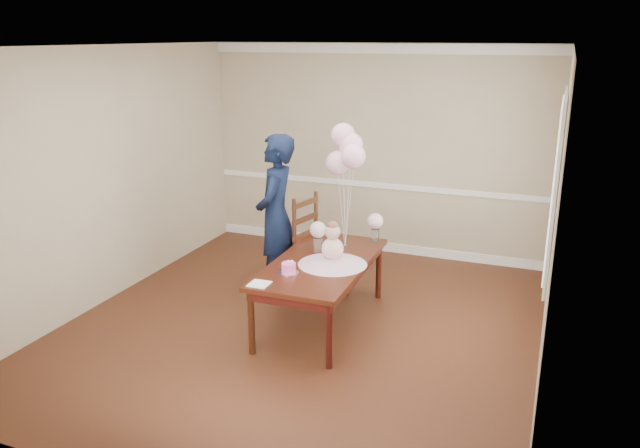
{
  "coord_description": "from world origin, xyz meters",
  "views": [
    {
      "loc": [
        2.23,
        -5.21,
        2.8
      ],
      "look_at": [
        0.15,
        0.13,
        1.05
      ],
      "focal_mm": 35.0,
      "sensor_mm": 36.0,
      "label": 1
    }
  ],
  "objects_px": {
    "birthday_cake": "(289,267)",
    "dining_chair_seat": "(322,254)",
    "dining_table_top": "(321,263)",
    "woman": "(276,217)"
  },
  "relations": [
    {
      "from": "birthday_cake",
      "to": "dining_chair_seat",
      "type": "relative_size",
      "value": 0.27
    },
    {
      "from": "dining_table_top",
      "to": "woman",
      "type": "xyz_separation_m",
      "value": [
        -0.72,
        0.5,
        0.26
      ]
    },
    {
      "from": "dining_chair_seat",
      "to": "woman",
      "type": "xyz_separation_m",
      "value": [
        -0.49,
        -0.12,
        0.4
      ]
    },
    {
      "from": "dining_table_top",
      "to": "dining_chair_seat",
      "type": "height_order",
      "value": "dining_table_top"
    },
    {
      "from": "woman",
      "to": "dining_table_top",
      "type": "bearing_deg",
      "value": 45.48
    },
    {
      "from": "dining_table_top",
      "to": "birthday_cake",
      "type": "xyz_separation_m",
      "value": [
        -0.17,
        -0.4,
        0.07
      ]
    },
    {
      "from": "dining_chair_seat",
      "to": "woman",
      "type": "relative_size",
      "value": 0.27
    },
    {
      "from": "birthday_cake",
      "to": "woman",
      "type": "distance_m",
      "value": 1.07
    },
    {
      "from": "birthday_cake",
      "to": "woman",
      "type": "relative_size",
      "value": 0.07
    },
    {
      "from": "dining_table_top",
      "to": "woman",
      "type": "distance_m",
      "value": 0.91
    }
  ]
}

